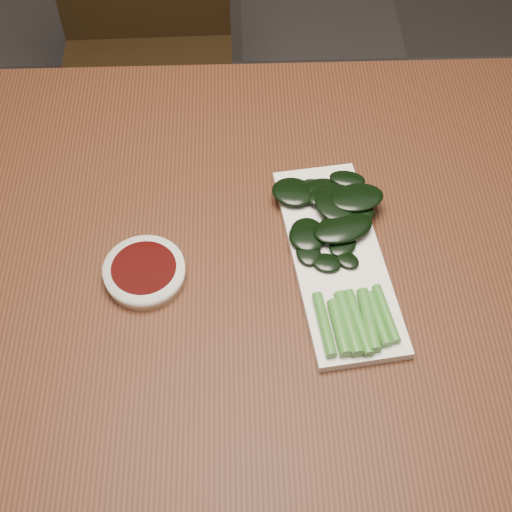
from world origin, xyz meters
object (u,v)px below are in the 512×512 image
(chair_far, at_px, (145,51))
(gai_lan, at_px, (337,231))
(serving_plate, at_px, (337,258))
(table, at_px, (256,278))
(sauce_bowl, at_px, (145,272))

(chair_far, height_order, gai_lan, chair_far)
(serving_plate, relative_size, gai_lan, 1.11)
(table, xyz_separation_m, sauce_bowl, (-0.15, -0.04, 0.08))
(table, xyz_separation_m, serving_plate, (0.11, -0.02, 0.08))
(chair_far, relative_size, gai_lan, 2.90)
(table, distance_m, gai_lan, 0.15)
(gai_lan, bearing_deg, table, -174.33)
(chair_far, relative_size, serving_plate, 2.61)
(chair_far, bearing_deg, gai_lan, -66.84)
(table, relative_size, serving_plate, 4.11)
(table, xyz_separation_m, gai_lan, (0.11, 0.01, 0.10))
(serving_plate, bearing_deg, chair_far, 113.28)
(chair_far, xyz_separation_m, gai_lan, (0.35, -0.77, 0.29))
(sauce_bowl, bearing_deg, serving_plate, 4.03)
(chair_far, height_order, sauce_bowl, chair_far)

